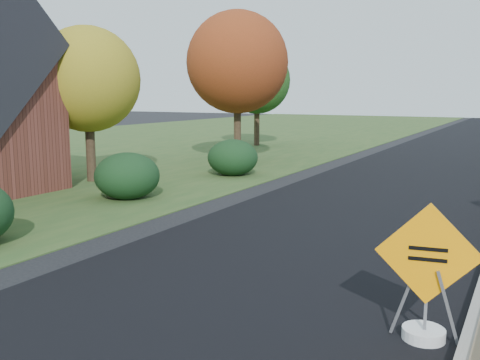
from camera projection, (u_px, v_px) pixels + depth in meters
The scene contains 8 objects.
grass_verge_near at pixel (76, 151), 31.86m from camera, with size 30.00×120.00×0.03m, color #2C4B20.
milled_overlay at pixel (415, 174), 22.55m from camera, with size 7.20×120.00×0.01m, color black.
hedge_mid at pixel (127, 176), 17.15m from camera, with size 2.09×2.09×1.52m, color black.
hedge_north at pixel (233, 157), 22.10m from camera, with size 2.09×2.09×1.52m, color black.
tree_near_yellow at pixel (88, 80), 20.05m from camera, with size 3.96×3.96×5.88m.
tree_near_red at pixel (237, 62), 25.86m from camera, with size 4.95×4.95×7.35m.
tree_near_back at pixel (257, 81), 34.32m from camera, with size 4.29×4.29×6.37m.
caution_sign at pixel (425, 306), 7.29m from camera, with size 1.38×0.58×1.93m.
Camera 1 is at (-0.16, -13.11, 3.35)m, focal length 40.00 mm.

